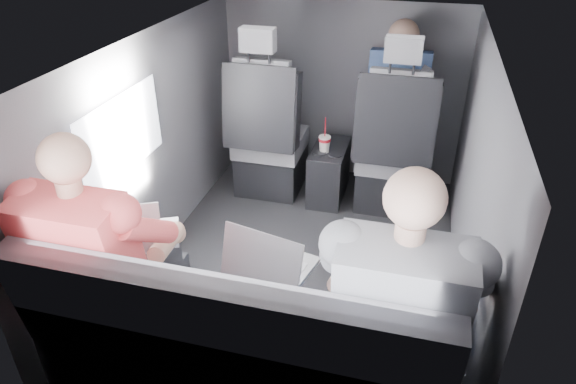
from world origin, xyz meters
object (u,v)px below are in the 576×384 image
(laptop_white, at_px, (137,234))
(front_seat_left, at_px, (268,143))
(passenger_rear_left, at_px, (107,260))
(front_seat_right, at_px, (393,157))
(laptop_black, at_px, (388,281))
(laptop_silver, at_px, (268,262))
(soda_cup, at_px, (325,143))
(center_console, at_px, (329,172))
(rear_bench, at_px, (240,363))
(passenger_rear_right, at_px, (398,311))
(passenger_front_right, at_px, (397,95))

(laptop_white, bearing_deg, front_seat_left, 84.62)
(passenger_rear_left, bearing_deg, front_seat_right, 59.60)
(laptop_white, distance_m, passenger_rear_left, 0.22)
(laptop_black, bearing_deg, laptop_silver, -178.81)
(front_seat_left, xyz_separation_m, soda_cup, (0.42, -0.04, 0.06))
(soda_cup, distance_m, laptop_black, 1.69)
(center_console, xyz_separation_m, passenger_rear_left, (-0.61, -1.85, 0.44))
(rear_bench, relative_size, passenger_rear_right, 1.24)
(center_console, distance_m, passenger_front_right, 0.73)
(laptop_black, bearing_deg, rear_bench, -152.70)
(front_seat_left, distance_m, passenger_front_right, 0.98)
(front_seat_right, xyz_separation_m, rear_bench, (-0.45, -1.90, -0.09))
(laptop_black, height_order, passenger_rear_right, passenger_rear_right)
(front_seat_right, bearing_deg, soda_cup, -175.52)
(front_seat_left, relative_size, passenger_front_right, 1.49)
(laptop_silver, bearing_deg, laptop_white, 175.87)
(laptop_silver, bearing_deg, rear_bench, -99.31)
(laptop_white, bearing_deg, passenger_rear_right, -10.59)
(rear_bench, distance_m, passenger_front_right, 2.25)
(center_console, relative_size, laptop_black, 1.31)
(front_seat_left, relative_size, front_seat_right, 1.00)
(soda_cup, distance_m, laptop_white, 1.66)
(laptop_silver, relative_size, passenger_rear_right, 0.31)
(front_seat_left, distance_m, laptop_white, 1.61)
(front_seat_left, height_order, soda_cup, front_seat_left)
(front_seat_left, distance_m, center_console, 0.49)
(laptop_silver, bearing_deg, center_console, 91.53)
(passenger_rear_left, bearing_deg, front_seat_left, 84.93)
(soda_cup, bearing_deg, front_seat_left, 174.97)
(passenger_rear_left, bearing_deg, passenger_front_right, 63.44)
(laptop_white, relative_size, passenger_rear_right, 0.33)
(laptop_white, bearing_deg, laptop_black, -1.80)
(center_console, relative_size, passenger_rear_left, 0.38)
(front_seat_right, height_order, passenger_rear_right, passenger_rear_right)
(passenger_rear_right, distance_m, passenger_front_right, 2.08)
(soda_cup, height_order, laptop_white, laptop_white)
(passenger_front_right, bearing_deg, passenger_rear_right, -85.15)
(passenger_rear_right, height_order, passenger_front_right, passenger_rear_right)
(laptop_black, bearing_deg, soda_cup, 109.88)
(passenger_rear_right, bearing_deg, rear_bench, -171.04)
(passenger_rear_right, bearing_deg, passenger_rear_left, 179.98)
(front_seat_right, bearing_deg, passenger_rear_left, -120.40)
(soda_cup, bearing_deg, laptop_silver, -87.46)
(center_console, distance_m, laptop_silver, 1.73)
(passenger_rear_left, distance_m, passenger_rear_right, 1.21)
(laptop_black, xyz_separation_m, passenger_rear_left, (-1.16, -0.19, 0.01))
(laptop_silver, height_order, laptop_black, laptop_silver)
(center_console, bearing_deg, front_seat_left, -174.93)
(front_seat_right, height_order, center_console, front_seat_right)
(soda_cup, bearing_deg, laptop_white, -110.33)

